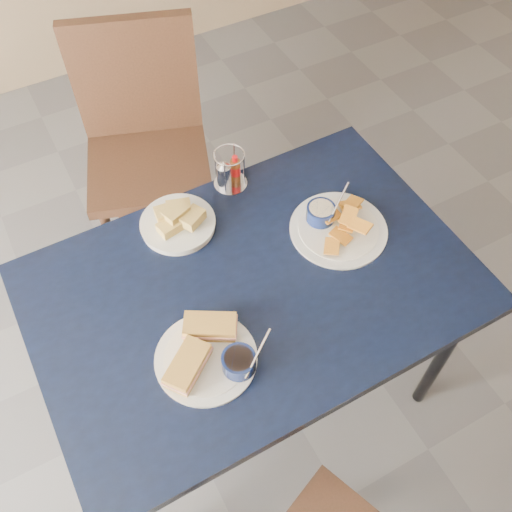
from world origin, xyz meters
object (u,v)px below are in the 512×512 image
sandwich_plate (209,353)px  bread_basket (178,221)px  condiment_caddy (228,172)px  dining_table (253,295)px  plantain_plate (334,224)px  chair_far (137,135)px

sandwich_plate → bread_basket: (0.11, 0.45, 0.00)m
bread_basket → condiment_caddy: bearing=21.3°
dining_table → bread_basket: 0.33m
plantain_plate → bread_basket: 0.48m
condiment_caddy → dining_table: bearing=-106.6°
dining_table → sandwich_plate: 0.27m
plantain_plate → condiment_caddy: (-0.20, 0.32, 0.04)m
dining_table → bread_basket: bearing=109.3°
chair_far → sandwich_plate: bearing=-99.7°
sandwich_plate → plantain_plate: size_ratio=1.00×
chair_far → sandwich_plate: (-0.19, -1.09, 0.19)m
sandwich_plate → bread_basket: size_ratio=1.31×
chair_far → sandwich_plate: 1.12m
plantain_plate → bread_basket: (-0.42, 0.23, 0.01)m
chair_far → plantain_plate: (0.34, -0.87, 0.19)m
bread_basket → sandwich_plate: bearing=-103.4°
chair_far → bread_basket: 0.67m
bread_basket → condiment_caddy: size_ratio=1.69×
chair_far → plantain_plate: 0.96m
dining_table → plantain_plate: size_ratio=4.21×
dining_table → sandwich_plate: bearing=-144.8°
dining_table → condiment_caddy: condiment_caddy is taller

